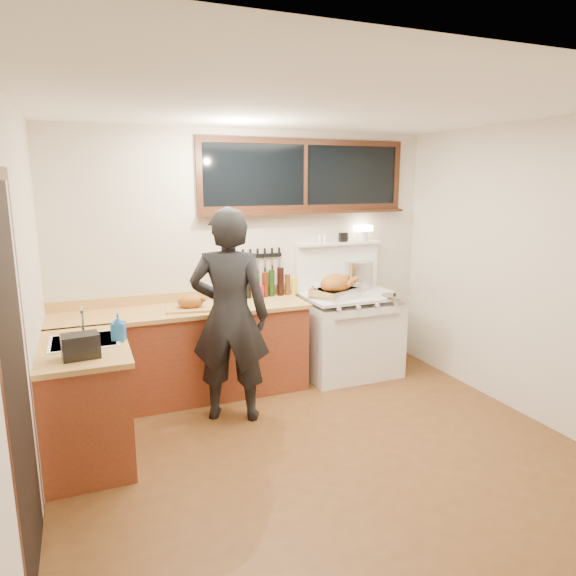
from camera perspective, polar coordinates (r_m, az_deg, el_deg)
name	(u,v)px	position (r m, az deg, el deg)	size (l,w,h in m)	color
ground_plane	(322,452)	(4.27, 3.84, -17.77)	(4.00, 3.50, 0.02)	#553116
room_shell	(326,244)	(3.73, 4.20, 4.95)	(4.10, 3.60, 2.65)	beige
counter_back	(184,353)	(5.12, -11.50, -7.08)	(2.44, 0.64, 1.00)	maroon
counter_left	(86,401)	(4.28, -21.51, -11.61)	(0.64, 1.09, 0.90)	maroon
sink_unit	(85,348)	(4.22, -21.67, -6.25)	(0.50, 0.45, 0.37)	white
vintage_stove	(349,332)	(5.66, 6.84, -4.92)	(1.02, 0.74, 1.60)	white
back_window	(305,183)	(5.52, 1.95, 11.54)	(2.32, 0.13, 0.77)	black
left_doorway	(18,384)	(2.98, -27.77, -9.46)	(0.02, 1.04, 2.17)	black
knife_strip	(261,257)	(5.40, -3.01, 3.50)	(0.46, 0.03, 0.28)	black
man	(230,316)	(4.49, -6.49, -3.09)	(0.81, 0.69, 1.89)	black
soap_bottle	(118,327)	(4.11, -18.34, -4.15)	(0.12, 0.12, 0.21)	#2367AF
toaster	(81,346)	(3.82, -22.05, -5.99)	(0.26, 0.19, 0.17)	black
cutting_board	(191,303)	(4.94, -10.73, -1.70)	(0.50, 0.41, 0.15)	tan
roast_turkey	(336,288)	(5.34, 5.32, 0.01)	(0.55, 0.49, 0.25)	silver
stockpot	(358,274)	(5.87, 7.78, 1.52)	(0.42, 0.42, 0.30)	silver
saucepan	(356,286)	(5.68, 7.57, 0.22)	(0.21, 0.29, 0.12)	silver
pot_lid	(394,296)	(5.47, 11.75, -0.87)	(0.36, 0.36, 0.04)	silver
coffee_tin	(259,292)	(5.29, -3.29, -0.43)	(0.10, 0.08, 0.14)	maroon
pitcher	(227,294)	(5.16, -6.82, -0.64)	(0.12, 0.12, 0.17)	white
bottle_cluster	(273,284)	(5.39, -1.72, 0.43)	(0.57, 0.07, 0.30)	black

